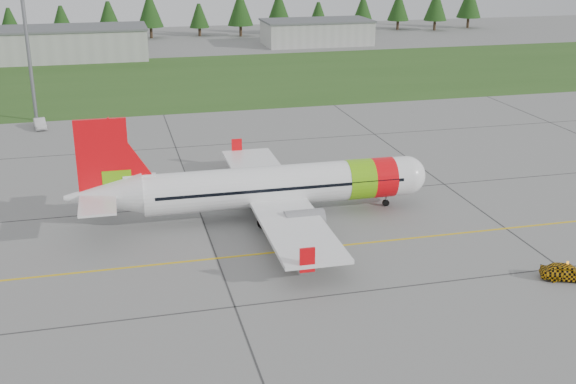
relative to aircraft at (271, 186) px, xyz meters
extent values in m
plane|color=gray|center=(8.88, -15.78, -2.81)|extent=(320.00, 320.00, 0.00)
cylinder|color=white|center=(0.78, -0.01, 0.04)|extent=(23.91, 3.80, 3.58)
sphere|color=white|center=(12.72, -0.12, 0.04)|extent=(3.58, 3.58, 3.58)
cone|color=white|center=(-14.37, 0.13, 0.36)|extent=(6.46, 3.64, 3.58)
cube|color=black|center=(12.99, -0.12, 0.36)|extent=(1.49, 2.40, 0.51)
cylinder|color=#70C20E|center=(8.12, -0.08, 0.04)|extent=(2.42, 3.68, 3.66)
cylinder|color=red|center=(10.33, -0.10, 0.04)|extent=(2.05, 3.68, 3.66)
cube|color=white|center=(0.32, 0.00, -0.97)|extent=(5.32, 29.43, 0.33)
cube|color=red|center=(-0.46, 14.61, -0.47)|extent=(1.10, 0.18, 1.84)
cube|color=red|center=(-0.74, -14.59, -0.47)|extent=(1.10, 0.18, 1.84)
cylinder|color=gray|center=(1.74, 5.03, -1.48)|extent=(3.32, 1.96, 1.93)
cylinder|color=gray|center=(1.65, -5.07, -1.48)|extent=(3.32, 1.96, 1.93)
cube|color=red|center=(-14.19, 0.13, 3.44)|extent=(4.23, 0.37, 6.98)
cube|color=#70C20E|center=(-13.18, 0.12, 1.42)|extent=(2.39, 0.41, 2.20)
cube|color=white|center=(-14.83, 0.14, 0.59)|extent=(3.04, 10.59, 0.20)
cylinder|color=slate|center=(10.88, -0.10, -2.16)|extent=(0.17, 0.17, 1.29)
cylinder|color=black|center=(10.88, -0.10, -2.50)|extent=(0.63, 0.26, 0.62)
cylinder|color=slate|center=(-0.58, 2.58, -1.94)|extent=(0.20, 0.20, 1.74)
cylinder|color=black|center=(-0.94, 2.58, -2.33)|extent=(0.96, 0.42, 0.96)
cylinder|color=slate|center=(-0.62, -2.57, -1.94)|extent=(0.20, 0.20, 1.74)
cylinder|color=black|center=(-0.99, -2.56, -2.33)|extent=(0.96, 0.42, 0.96)
imported|color=#F4B10D|center=(18.05, -17.57, -0.96)|extent=(1.72, 1.85, 3.69)
imported|color=silver|center=(-22.32, 37.61, -0.83)|extent=(1.56, 1.50, 3.95)
cube|color=#30561E|center=(8.88, 66.22, -2.79)|extent=(320.00, 50.00, 0.03)
cube|color=gold|center=(8.88, -7.78, -2.80)|extent=(120.00, 0.25, 0.02)
cube|color=#A8A8A3|center=(-21.12, 94.22, 0.19)|extent=(32.00, 14.00, 6.00)
cube|color=#A8A8A3|center=(33.88, 102.22, -0.21)|extent=(24.00, 12.00, 5.20)
cylinder|color=slate|center=(-23.12, 42.22, 7.19)|extent=(0.50, 0.50, 20.00)
camera|label=1|loc=(-13.16, -58.70, 20.94)|focal=45.00mm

